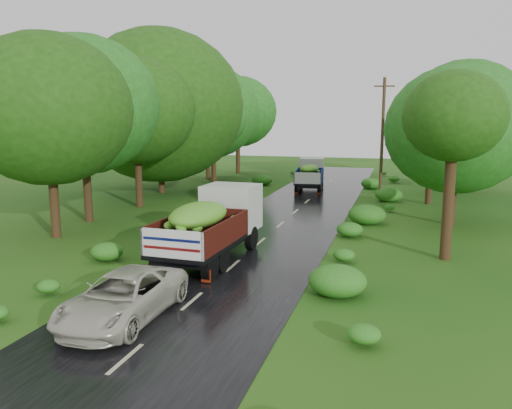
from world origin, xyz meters
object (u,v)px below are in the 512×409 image
at_px(utility_pole, 382,134).
at_px(truck_far, 310,173).
at_px(car, 123,297).
at_px(truck_near, 214,221).

bearing_deg(utility_pole, truck_far, 172.08).
xyz_separation_m(truck_far, utility_pole, (5.55, 0.06, 3.15)).
relative_size(car, utility_pole, 0.55).
distance_m(truck_far, utility_pole, 6.38).
xyz_separation_m(truck_far, car, (-0.45, -27.84, -0.68)).
height_order(truck_near, utility_pole, utility_pole).
bearing_deg(utility_pole, truck_near, -113.79).
bearing_deg(car, truck_near, 88.15).
xyz_separation_m(truck_near, car, (-0.21, -6.70, -0.90)).
bearing_deg(truck_near, utility_pole, 76.85).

